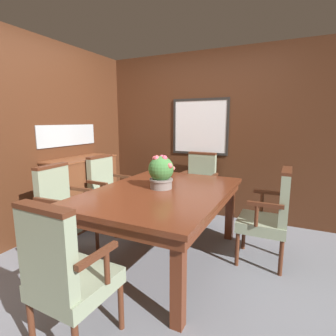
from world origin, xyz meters
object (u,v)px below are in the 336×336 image
Objects in this scene: chair_right_far at (271,214)px; sideboard_cabinet at (83,192)px; dining_table at (162,198)px; potted_plant at (161,172)px; chair_head_near at (65,272)px; chair_left_far at (108,190)px; chair_head_far at (199,184)px; chair_left_near at (62,208)px.

chair_right_far is 0.96× the size of sideboard_cabinet.
potted_plant is at bearing 120.76° from dining_table.
chair_right_far reaches higher than sideboard_cabinet.
chair_right_far is 2.83× the size of potted_plant.
chair_left_far is (-0.99, 1.66, 0.00)m from chair_head_near.
potted_plant reaches higher than chair_head_far.
potted_plant is (-0.03, 0.05, 0.26)m from dining_table.
chair_left_far is at bearing 158.20° from dining_table.
chair_head_near is 2.83× the size of potted_plant.
chair_right_far and chair_left_far have the same top height.
sideboard_cabinet reaches higher than dining_table.
chair_head_far is (-0.03, 1.25, -0.13)m from dining_table.
potted_plant reaches higher than dining_table.
chair_head_far is at bearing -33.99° from chair_left_near.
dining_table is at bearing -86.96° from chair_head_far.
chair_left_far is 1.12m from potted_plant.
chair_left_near is at bearing -60.06° from sideboard_cabinet.
chair_left_far and chair_head_far have the same top height.
chair_head_far is (0.99, 0.85, 0.00)m from chair_left_far.
chair_left_near is at bearing -39.98° from chair_head_near.
chair_head_far reaches higher than dining_table.
sideboard_cabinet is (-1.40, 1.62, -0.06)m from chair_head_near.
dining_table is at bearing -108.43° from chair_left_far.
chair_right_far is at bearing 21.13° from dining_table.
potted_plant is (-0.00, -1.20, 0.40)m from chair_head_far.
chair_head_near and chair_right_far have the same top height.
dining_table is 1.82× the size of chair_left_far.
chair_right_far is 1.00× the size of chair_left_near.
chair_right_far is at bearing -86.96° from chair_left_far.
potted_plant is (0.96, 0.44, 0.40)m from chair_left_near.
chair_head_near is (-0.02, -1.25, -0.13)m from dining_table.
chair_head_far is 1.65m from sideboard_cabinet.
chair_head_far is at bearing 89.91° from potted_plant.
chair_right_far is at bearing 18.20° from potted_plant.
chair_left_near is (-2.01, -0.78, 0.00)m from chair_right_far.
chair_head_near is 1.00× the size of chair_left_near.
chair_left_near is at bearing -174.38° from chair_left_far.
dining_table is at bearing -14.55° from sideboard_cabinet.
sideboard_cabinet is (-0.40, -0.04, -0.06)m from chair_left_far.
chair_head_near and chair_left_near have the same top height.
chair_head_near is at bearing -135.59° from chair_left_near.
sideboard_cabinet is (-0.44, 0.76, -0.06)m from chair_left_near.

